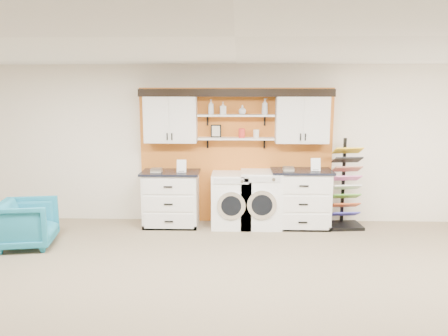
{
  "coord_description": "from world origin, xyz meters",
  "views": [
    {
      "loc": [
        0.02,
        -3.74,
        2.37
      ],
      "look_at": [
        -0.16,
        2.3,
        1.28
      ],
      "focal_mm": 35.0,
      "sensor_mm": 36.0,
      "label": 1
    }
  ],
  "objects_px": {
    "washer": "(232,200)",
    "sample_rack": "(345,199)",
    "base_cabinet_left": "(171,199)",
    "dryer": "(261,199)",
    "armchair": "(27,223)",
    "base_cabinet_right": "(301,199)"
  },
  "relations": [
    {
      "from": "washer",
      "to": "sample_rack",
      "type": "relative_size",
      "value": 0.61
    },
    {
      "from": "base_cabinet_left",
      "to": "sample_rack",
      "type": "height_order",
      "value": "sample_rack"
    },
    {
      "from": "washer",
      "to": "dryer",
      "type": "height_order",
      "value": "dryer"
    },
    {
      "from": "dryer",
      "to": "base_cabinet_left",
      "type": "bearing_deg",
      "value": 179.88
    },
    {
      "from": "base_cabinet_left",
      "to": "washer",
      "type": "height_order",
      "value": "base_cabinet_left"
    },
    {
      "from": "base_cabinet_left",
      "to": "washer",
      "type": "distance_m",
      "value": 1.06
    },
    {
      "from": "armchair",
      "to": "base_cabinet_right",
      "type": "bearing_deg",
      "value": -85.19
    },
    {
      "from": "armchair",
      "to": "dryer",
      "type": "bearing_deg",
      "value": -82.63
    },
    {
      "from": "base_cabinet_right",
      "to": "armchair",
      "type": "distance_m",
      "value": 4.44
    },
    {
      "from": "sample_rack",
      "to": "armchair",
      "type": "distance_m",
      "value": 5.19
    },
    {
      "from": "base_cabinet_left",
      "to": "washer",
      "type": "relative_size",
      "value": 1.05
    },
    {
      "from": "base_cabinet_right",
      "to": "armchair",
      "type": "xyz_separation_m",
      "value": [
        -4.3,
        -1.1,
        -0.14
      ]
    },
    {
      "from": "base_cabinet_left",
      "to": "base_cabinet_right",
      "type": "relative_size",
      "value": 0.96
    },
    {
      "from": "dryer",
      "to": "armchair",
      "type": "xyz_separation_m",
      "value": [
        -3.61,
        -1.1,
        -0.13
      ]
    },
    {
      "from": "armchair",
      "to": "base_cabinet_left",
      "type": "bearing_deg",
      "value": -71.16
    },
    {
      "from": "sample_rack",
      "to": "base_cabinet_left",
      "type": "bearing_deg",
      "value": 174.98
    },
    {
      "from": "washer",
      "to": "sample_rack",
      "type": "distance_m",
      "value": 1.97
    },
    {
      "from": "base_cabinet_right",
      "to": "sample_rack",
      "type": "relative_size",
      "value": 0.67
    },
    {
      "from": "dryer",
      "to": "sample_rack",
      "type": "bearing_deg",
      "value": 0.57
    },
    {
      "from": "base_cabinet_left",
      "to": "washer",
      "type": "bearing_deg",
      "value": -0.18
    },
    {
      "from": "sample_rack",
      "to": "base_cabinet_right",
      "type": "bearing_deg",
      "value": 175.6
    },
    {
      "from": "washer",
      "to": "armchair",
      "type": "bearing_deg",
      "value": -160.44
    }
  ]
}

